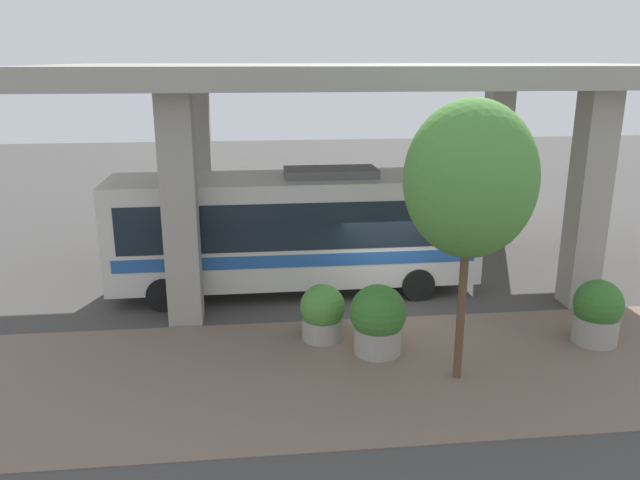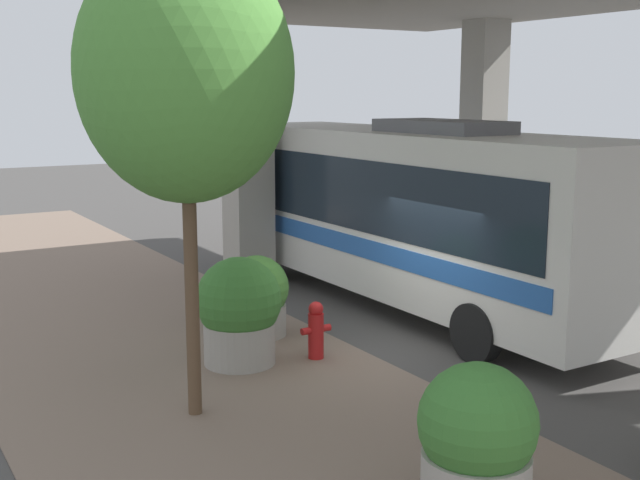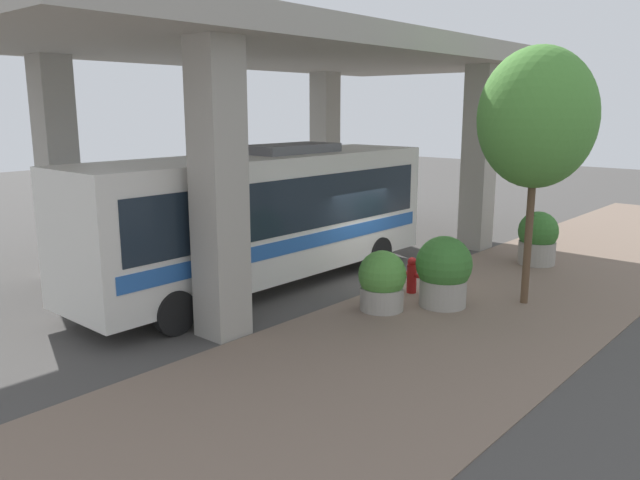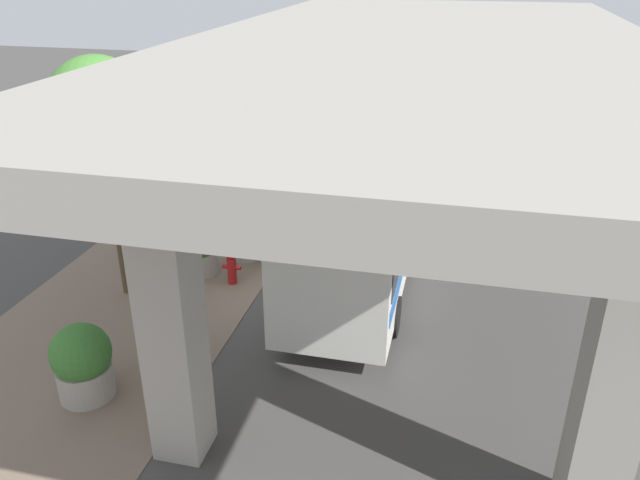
{
  "view_description": "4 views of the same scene",
  "coord_description": "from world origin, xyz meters",
  "px_view_note": "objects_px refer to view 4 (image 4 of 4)",
  "views": [
    {
      "loc": [
        -15.92,
        3.82,
        7.04
      ],
      "look_at": [
        1.37,
        1.89,
        1.96
      ],
      "focal_mm": 35.0,
      "sensor_mm": 36.0,
      "label": 1
    },
    {
      "loc": [
        -7.43,
        -10.53,
        4.34
      ],
      "look_at": [
        -1.11,
        -0.09,
        2.12
      ],
      "focal_mm": 45.0,
      "sensor_mm": 36.0,
      "label": 2
    },
    {
      "loc": [
        -9.6,
        14.0,
        4.85
      ],
      "look_at": [
        1.31,
        1.61,
        1.33
      ],
      "focal_mm": 35.0,
      "sensor_mm": 36.0,
      "label": 3
    },
    {
      "loc": [
        5.02,
        -13.87,
        8.48
      ],
      "look_at": [
        1.67,
        0.23,
        1.7
      ],
      "focal_mm": 35.0,
      "sensor_mm": 36.0,
      "label": 4
    }
  ],
  "objects_px": {
    "bus": "(368,197)",
    "planter_back": "(244,235)",
    "planter_front": "(197,244)",
    "planter_middle": "(83,362)",
    "street_tree_near": "(102,126)",
    "fire_hydrant": "(232,268)"
  },
  "relations": [
    {
      "from": "bus",
      "to": "planter_back",
      "type": "distance_m",
      "value": 3.92
    },
    {
      "from": "planter_front",
      "to": "planter_middle",
      "type": "relative_size",
      "value": 1.05
    },
    {
      "from": "bus",
      "to": "planter_front",
      "type": "bearing_deg",
      "value": -159.77
    },
    {
      "from": "bus",
      "to": "street_tree_near",
      "type": "xyz_separation_m",
      "value": [
        -6.04,
        -3.27,
        2.52
      ]
    },
    {
      "from": "bus",
      "to": "planter_back",
      "type": "bearing_deg",
      "value": -173.13
    },
    {
      "from": "planter_back",
      "to": "bus",
      "type": "bearing_deg",
      "value": 6.87
    },
    {
      "from": "fire_hydrant",
      "to": "planter_back",
      "type": "relative_size",
      "value": 0.66
    },
    {
      "from": "fire_hydrant",
      "to": "planter_middle",
      "type": "distance_m",
      "value": 5.4
    },
    {
      "from": "planter_back",
      "to": "street_tree_near",
      "type": "height_order",
      "value": "street_tree_near"
    },
    {
      "from": "planter_middle",
      "to": "planter_back",
      "type": "relative_size",
      "value": 1.14
    },
    {
      "from": "fire_hydrant",
      "to": "planter_front",
      "type": "height_order",
      "value": "planter_front"
    },
    {
      "from": "fire_hydrant",
      "to": "planter_middle",
      "type": "xyz_separation_m",
      "value": [
        -1.23,
        -5.24,
        0.34
      ]
    },
    {
      "from": "planter_back",
      "to": "street_tree_near",
      "type": "xyz_separation_m",
      "value": [
        -2.38,
        -2.83,
        3.88
      ]
    },
    {
      "from": "street_tree_near",
      "to": "bus",
      "type": "bearing_deg",
      "value": 28.42
    },
    {
      "from": "planter_middle",
      "to": "planter_front",
      "type": "bearing_deg",
      "value": 89.63
    },
    {
      "from": "fire_hydrant",
      "to": "planter_middle",
      "type": "height_order",
      "value": "planter_middle"
    },
    {
      "from": "bus",
      "to": "planter_middle",
      "type": "relative_size",
      "value": 6.58
    },
    {
      "from": "bus",
      "to": "planter_front",
      "type": "relative_size",
      "value": 6.25
    },
    {
      "from": "planter_front",
      "to": "street_tree_near",
      "type": "relative_size",
      "value": 0.28
    },
    {
      "from": "planter_middle",
      "to": "street_tree_near",
      "type": "relative_size",
      "value": 0.27
    },
    {
      "from": "fire_hydrant",
      "to": "planter_front",
      "type": "distance_m",
      "value": 1.32
    },
    {
      "from": "bus",
      "to": "fire_hydrant",
      "type": "bearing_deg",
      "value": -148.18
    }
  ]
}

